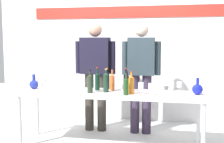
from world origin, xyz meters
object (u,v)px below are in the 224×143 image
object	(u,v)px
decanter_blue_right	(197,89)
presenter_right	(141,71)
presenter_left	(95,69)
wine_glass_right_3	(172,86)
wine_bottle_5	(107,80)
wine_glass_right_4	(151,87)
wine_bottle_0	(126,85)
wine_glass_left_0	(44,82)
wine_bottle_8	(127,83)
wine_bottle_2	(126,81)
wine_glass_left_1	(41,85)
decanter_blue_left	(34,84)
wine_bottle_3	(112,81)
wine_bottle_7	(97,81)
wine_bottle_4	(131,84)
wine_glass_right_1	(180,85)
wine_bottle_1	(90,83)
display_table	(110,96)
wine_glass_right_2	(141,86)
wine_bottle_6	(106,82)
wine_glass_left_2	(53,82)

from	to	relation	value
decanter_blue_right	presenter_right	xyz separation A→B (m)	(-0.77, 0.58, 0.16)
presenter_left	wine_glass_right_3	bearing A→B (deg)	-30.52
wine_bottle_5	wine_glass_right_4	distance (m)	0.73
wine_bottle_0	wine_glass_left_0	bearing A→B (deg)	168.28
wine_bottle_8	wine_glass_left_0	size ratio (longest dim) A/B	2.09
wine_bottle_2	wine_glass_left_1	xyz separation A→B (m)	(-1.08, -0.39, -0.03)
decanter_blue_left	wine_bottle_8	bearing A→B (deg)	-0.14
presenter_right	wine_bottle_8	distance (m)	0.61
wine_bottle_2	wine_glass_left_1	size ratio (longest dim) A/B	2.16
decanter_blue_left	presenter_left	distance (m)	0.97
wine_bottle_0	wine_bottle_5	distance (m)	0.53
presenter_right	wine_bottle_3	distance (m)	0.60
wine_bottle_5	wine_bottle_7	world-z (taller)	wine_bottle_7
wine_bottle_3	wine_bottle_4	world-z (taller)	wine_bottle_3
wine_bottle_0	wine_glass_right_1	world-z (taller)	wine_bottle_0
wine_glass_right_3	wine_glass_right_4	distance (m)	0.26
wine_bottle_1	presenter_right	bearing A→B (deg)	49.75
wine_bottle_3	wine_bottle_7	size ratio (longest dim) A/B	0.94
wine_bottle_8	wine_bottle_5	bearing A→B (deg)	146.62
wine_bottle_5	wine_glass_right_1	xyz separation A→B (m)	(1.01, -0.12, -0.02)
display_table	wine_bottle_1	distance (m)	0.33
wine_bottle_2	wine_glass_right_3	world-z (taller)	wine_bottle_2
display_table	presenter_right	distance (m)	0.78
decanter_blue_left	presenter_right	bearing A→B (deg)	21.47
presenter_right	wine_bottle_1	size ratio (longest dim) A/B	5.53
wine_glass_left_1	display_table	bearing A→B (deg)	13.43
wine_glass_left_0	wine_glass_right_4	world-z (taller)	wine_glass_right_4
wine_glass_right_2	wine_glass_left_1	bearing A→B (deg)	-174.64
wine_bottle_8	wine_glass_left_0	bearing A→B (deg)	177.59
decanter_blue_right	presenter_left	world-z (taller)	presenter_left
decanter_blue_left	wine_glass_right_3	distance (m)	1.93
wine_bottle_2	wine_glass_right_4	distance (m)	0.46
display_table	wine_bottle_6	xyz separation A→B (m)	(-0.05, 0.00, 0.20)
wine_glass_left_0	wine_bottle_4	bearing A→B (deg)	-6.62
decanter_blue_left	wine_bottle_2	distance (m)	1.32
wine_bottle_0	wine_bottle_7	xyz separation A→B (m)	(-0.44, 0.27, 0.01)
wine_bottle_0	wine_bottle_1	xyz separation A→B (m)	(-0.49, 0.07, 0.01)
presenter_right	display_table	bearing A→B (deg)	-119.84
wine_bottle_7	wine_glass_right_4	xyz separation A→B (m)	(0.75, -0.22, -0.02)
display_table	decanter_blue_right	bearing A→B (deg)	2.40
display_table	presenter_right	size ratio (longest dim) A/B	1.46
decanter_blue_right	presenter_left	size ratio (longest dim) A/B	0.13
wine_bottle_0	wine_bottle_5	world-z (taller)	wine_bottle_5
wine_bottle_7	wine_glass_right_2	distance (m)	0.66
wine_glass_left_2	wine_glass_right_4	bearing A→B (deg)	-7.45
wine_glass_left_0	decanter_blue_left	bearing A→B (deg)	-159.77
decanter_blue_right	wine_glass_right_2	bearing A→B (deg)	-169.06
presenter_left	wine_bottle_4	distance (m)	0.95
wine_bottle_0	wine_bottle_4	bearing A→B (deg)	62.75
wine_bottle_2	wine_glass_left_0	distance (m)	1.18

